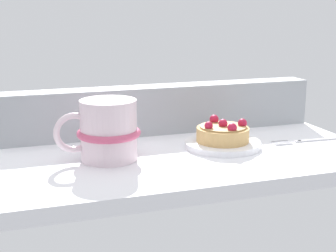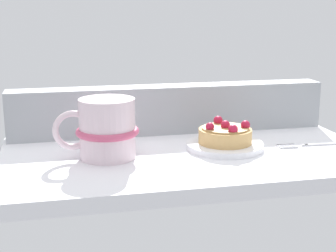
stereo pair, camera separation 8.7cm
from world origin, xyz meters
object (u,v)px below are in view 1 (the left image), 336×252
(dessert_plate, at_px, (222,144))
(raspberry_tart, at_px, (223,133))
(coffee_mug, at_px, (107,130))
(dessert_fork, at_px, (309,140))

(dessert_plate, xyz_separation_m, raspberry_tart, (0.00, -0.00, 0.02))
(raspberry_tart, bearing_deg, dessert_plate, 177.12)
(dessert_plate, bearing_deg, coffee_mug, -179.03)
(dessert_plate, bearing_deg, raspberry_tart, -2.88)
(dessert_plate, height_order, raspberry_tart, raspberry_tart)
(dessert_plate, distance_m, raspberry_tart, 0.02)
(dessert_plate, xyz_separation_m, dessert_fork, (0.17, -0.02, -0.00))
(dessert_plate, relative_size, raspberry_tart, 1.45)
(raspberry_tart, xyz_separation_m, dessert_fork, (0.17, -0.02, -0.02))
(coffee_mug, relative_size, dessert_fork, 0.91)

